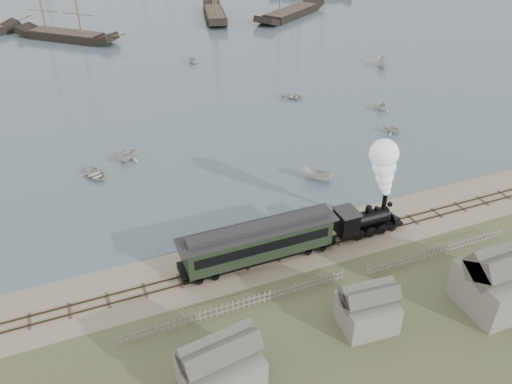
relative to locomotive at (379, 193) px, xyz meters
name	(u,v)px	position (x,y,z in m)	size (l,w,h in m)	color
ground	(277,241)	(-9.39, 2.00, -4.25)	(600.00, 600.00, 0.00)	tan
rail_track	(286,253)	(-9.39, 0.00, -4.21)	(120.00, 1.80, 0.16)	#392A1F
picket_fence_west	(239,310)	(-15.89, -5.00, -4.25)	(19.00, 0.10, 1.20)	gray
picket_fence_east	(437,256)	(3.11, -5.50, -4.25)	(15.00, 0.10, 1.20)	gray
shed_mid	(365,324)	(-7.39, -10.00, -4.25)	(4.00, 3.50, 3.60)	gray
shed_right	(494,303)	(3.61, -12.00, -4.25)	(6.00, 5.00, 5.10)	gray
locomotive	(379,193)	(0.00, 0.00, 0.00)	(7.38, 2.75, 9.20)	black
passenger_coach	(259,241)	(-12.15, 0.00, -2.05)	(14.35, 2.77, 3.49)	black
beached_dinghy	(269,238)	(-10.11, 2.29, -3.86)	(3.70, 2.64, 0.77)	beige
rowboat_0	(95,174)	(-23.95, 20.41, -3.81)	(3.68, 2.63, 0.76)	beige
rowboat_1	(127,154)	(-19.84, 23.04, -3.32)	(3.30, 2.85, 1.74)	beige
rowboat_2	(317,175)	(-0.89, 10.22, -3.48)	(3.66, 1.38, 1.41)	beige
rowboat_3	(293,96)	(7.22, 33.29, -3.84)	(3.36, 2.40, 0.70)	beige
rowboat_4	(382,105)	(17.38, 24.49, -3.46)	(2.77, 2.39, 1.46)	beige
rowboat_5	(382,62)	(28.54, 40.90, -3.40)	(4.06, 1.53, 1.57)	beige
rowboat_7	(192,59)	(-2.49, 55.45, -3.42)	(2.92, 2.52, 1.54)	beige
rowboat_8	(392,128)	(14.22, 17.34, -3.49)	(2.65, 2.29, 1.40)	beige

